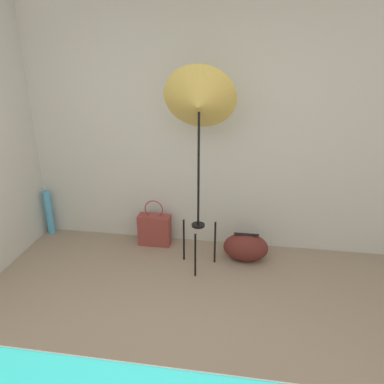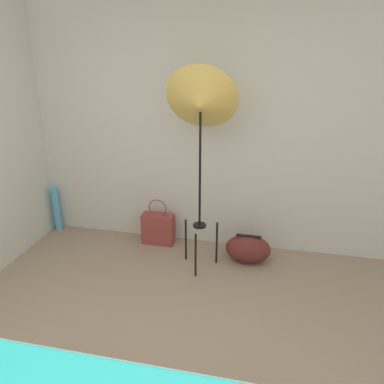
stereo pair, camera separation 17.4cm
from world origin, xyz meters
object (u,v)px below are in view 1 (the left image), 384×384
object	(u,v)px
duffel_bag	(246,247)
photo_umbrella	(199,105)
tote_bag	(155,229)
paper_roll	(49,213)

from	to	relation	value
duffel_bag	photo_umbrella	bearing A→B (deg)	-158.24
tote_bag	paper_roll	size ratio (longest dim) A/B	1.00
tote_bag	photo_umbrella	bearing A→B (deg)	-33.99
photo_umbrella	duffel_bag	distance (m)	1.55
tote_bag	duffel_bag	world-z (taller)	tote_bag
duffel_bag	paper_roll	world-z (taller)	paper_roll
photo_umbrella	tote_bag	size ratio (longest dim) A/B	3.68
photo_umbrella	duffel_bag	size ratio (longest dim) A/B	4.25
photo_umbrella	paper_roll	distance (m)	2.31
photo_umbrella	paper_roll	world-z (taller)	photo_umbrella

